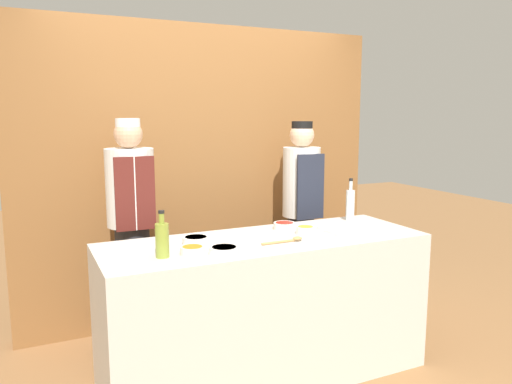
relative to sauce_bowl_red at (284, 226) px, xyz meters
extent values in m
plane|color=olive|center=(-0.23, -0.18, -0.95)|extent=(14.00, 14.00, 0.00)
cube|color=brown|center=(-0.23, 0.99, 0.25)|extent=(3.02, 0.18, 2.40)
cube|color=beige|center=(-0.23, -0.18, -0.49)|extent=(2.07, 0.71, 0.92)
cylinder|color=white|center=(0.00, 0.00, 0.00)|extent=(0.15, 0.15, 0.05)
cylinder|color=red|center=(0.00, 0.00, 0.01)|extent=(0.12, 0.12, 0.01)
cylinder|color=white|center=(-0.76, -0.32, 0.00)|extent=(0.14, 0.14, 0.05)
cylinder|color=orange|center=(-0.76, -0.32, 0.01)|extent=(0.11, 0.11, 0.01)
cylinder|color=white|center=(0.06, -0.18, 0.00)|extent=(0.12, 0.12, 0.05)
cylinder|color=yellow|center=(0.06, -0.18, 0.02)|extent=(0.10, 0.10, 0.02)
cylinder|color=white|center=(-0.68, -0.14, 0.00)|extent=(0.16, 0.16, 0.05)
cylinder|color=#703384|center=(-0.68, -0.14, 0.02)|extent=(0.13, 0.13, 0.02)
cylinder|color=white|center=(-0.60, -0.40, 0.00)|extent=(0.17, 0.17, 0.04)
cylinder|color=silver|center=(-0.60, -0.40, 0.01)|extent=(0.14, 0.14, 0.01)
cube|color=white|center=(0.35, -0.22, -0.02)|extent=(0.31, 0.25, 0.02)
cylinder|color=olive|center=(-0.93, -0.30, 0.07)|extent=(0.08, 0.08, 0.19)
cylinder|color=olive|center=(-0.93, -0.30, 0.19)|extent=(0.03, 0.03, 0.06)
cylinder|color=black|center=(-0.93, -0.30, 0.23)|extent=(0.03, 0.03, 0.02)
cylinder|color=silver|center=(0.57, 0.04, 0.09)|extent=(0.06, 0.06, 0.23)
cylinder|color=silver|center=(0.57, 0.04, 0.24)|extent=(0.03, 0.03, 0.07)
cylinder|color=black|center=(0.57, 0.04, 0.28)|extent=(0.03, 0.03, 0.02)
cylinder|color=#B2844C|center=(-0.21, -0.32, -0.02)|extent=(0.23, 0.02, 0.02)
ellipsoid|color=#B2844C|center=(-0.08, -0.32, -0.01)|extent=(0.06, 0.05, 0.02)
cylinder|color=#28282D|center=(-0.92, 0.56, -0.48)|extent=(0.24, 0.24, 0.92)
cylinder|color=silver|center=(-0.92, 0.56, 0.25)|extent=(0.34, 0.34, 0.54)
cube|color=#561E19|center=(-0.92, 0.40, 0.23)|extent=(0.27, 0.02, 0.50)
sphere|color=tan|center=(-0.92, 0.56, 0.62)|extent=(0.20, 0.20, 0.20)
cylinder|color=white|center=(-0.92, 0.56, 0.69)|extent=(0.17, 0.17, 0.07)
cylinder|color=#28282D|center=(0.46, 0.56, -0.51)|extent=(0.22, 0.22, 0.87)
cylinder|color=silver|center=(0.46, 0.56, 0.21)|extent=(0.30, 0.30, 0.56)
cube|color=#232838|center=(0.46, 0.41, 0.18)|extent=(0.24, 0.02, 0.52)
sphere|color=beige|center=(0.46, 0.56, 0.59)|extent=(0.20, 0.20, 0.20)
cylinder|color=black|center=(0.46, 0.56, 0.66)|extent=(0.17, 0.17, 0.07)
camera|label=1|loc=(-1.60, -2.93, 0.76)|focal=35.00mm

